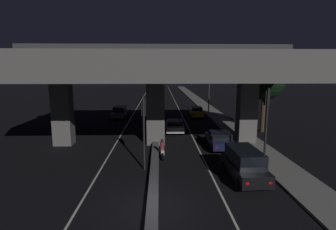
{
  "coord_description": "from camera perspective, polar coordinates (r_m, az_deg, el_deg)",
  "views": [
    {
      "loc": [
        0.36,
        -11.81,
        6.64
      ],
      "look_at": [
        1.32,
        18.0,
        1.47
      ],
      "focal_mm": 28.0,
      "sensor_mm": 36.0,
      "label": 1
    }
  ],
  "objects": [
    {
      "name": "ground_plane",
      "position": [
        13.55,
        -3.33,
        -19.51
      ],
      "size": [
        200.0,
        200.0,
        0.0
      ],
      "primitive_type": "plane",
      "color": "black"
    },
    {
      "name": "lane_line_left_inner",
      "position": [
        47.45,
        -6.68,
        1.73
      ],
      "size": [
        0.12,
        126.0,
        0.0
      ],
      "primitive_type": "cube",
      "color": "beige",
      "rests_on": "ground_plane"
    },
    {
      "name": "lane_line_right_inner",
      "position": [
        47.39,
        2.15,
        1.78
      ],
      "size": [
        0.12,
        126.0,
        0.0
      ],
      "primitive_type": "cube",
      "color": "beige",
      "rests_on": "ground_plane"
    },
    {
      "name": "median_divider",
      "position": [
        47.25,
        -2.27,
        1.98
      ],
      "size": [
        0.55,
        126.0,
        0.37
      ],
      "primitive_type": "cube",
      "color": "#4C4C51",
      "rests_on": "ground_plane"
    },
    {
      "name": "sidewalk_right",
      "position": [
        41.18,
        9.71,
        0.52
      ],
      "size": [
        2.54,
        126.0,
        0.14
      ],
      "primitive_type": "cube",
      "color": "slate",
      "rests_on": "ground_plane"
    },
    {
      "name": "elevated_overpass",
      "position": [
        23.09,
        -2.79,
        9.86
      ],
      "size": [
        23.78,
        13.38,
        8.8
      ],
      "color": "#5B5956",
      "rests_on": "ground_plane"
    },
    {
      "name": "traffic_light_left_of_median",
      "position": [
        17.2,
        -5.27,
        -1.43
      ],
      "size": [
        0.3,
        0.49,
        4.82
      ],
      "color": "black",
      "rests_on": "ground_plane"
    },
    {
      "name": "traffic_light_right_of_median",
      "position": [
        18.49,
        20.62,
        0.1
      ],
      "size": [
        0.3,
        0.49,
        5.47
      ],
      "color": "black",
      "rests_on": "ground_plane"
    },
    {
      "name": "street_lamp",
      "position": [
        40.33,
        8.29,
        6.37
      ],
      "size": [
        2.86,
        0.32,
        7.03
      ],
      "color": "#2D2D30",
      "rests_on": "ground_plane"
    },
    {
      "name": "car_black_lead",
      "position": [
        16.77,
        16.32,
        -10.17
      ],
      "size": [
        2.08,
        4.31,
        1.92
      ],
      "rotation": [
        0.0,
        0.0,
        1.61
      ],
      "color": "black",
      "rests_on": "ground_plane"
    },
    {
      "name": "car_dark_blue_second",
      "position": [
        22.94,
        11.18,
        -5.27
      ],
      "size": [
        2.06,
        4.13,
        1.42
      ],
      "rotation": [
        0.0,
        0.0,
        1.56
      ],
      "color": "#141938",
      "rests_on": "ground_plane"
    },
    {
      "name": "car_white_third",
      "position": [
        28.26,
        1.46,
        -2.31
      ],
      "size": [
        2.04,
        4.22,
        1.32
      ],
      "rotation": [
        0.0,
        0.0,
        1.55
      ],
      "color": "silver",
      "rests_on": "ground_plane"
    },
    {
      "name": "car_taxi_yellow_fourth",
      "position": [
        37.25,
        6.11,
        0.72
      ],
      "size": [
        1.84,
        4.22,
        1.47
      ],
      "rotation": [
        0.0,
        0.0,
        1.57
      ],
      "color": "gold",
      "rests_on": "ground_plane"
    },
    {
      "name": "car_grey_lead_oncoming",
      "position": [
        36.68,
        -10.43,
        0.63
      ],
      "size": [
        1.93,
        4.23,
        1.68
      ],
      "rotation": [
        0.0,
        0.0,
        -1.59
      ],
      "color": "#515459",
      "rests_on": "ground_plane"
    },
    {
      "name": "car_dark_green_second_oncoming",
      "position": [
        49.92,
        -4.24,
        3.08
      ],
      "size": [
        2.11,
        4.35,
        1.54
      ],
      "rotation": [
        0.0,
        0.0,
        -1.56
      ],
      "color": "black",
      "rests_on": "ground_plane"
    },
    {
      "name": "motorcycle_white_filtering_near",
      "position": [
        20.1,
        -1.27,
        -7.59
      ],
      "size": [
        0.34,
        1.95,
        1.47
      ],
      "rotation": [
        0.0,
        0.0,
        1.64
      ],
      "color": "black",
      "rests_on": "ground_plane"
    },
    {
      "name": "motorcycle_blue_filtering_mid",
      "position": [
        26.94,
        -1.33,
        -3.09
      ],
      "size": [
        0.33,
        1.82,
        1.44
      ],
      "rotation": [
        0.0,
        0.0,
        1.6
      ],
      "color": "black",
      "rests_on": "ground_plane"
    },
    {
      "name": "pedestrian_on_sidewalk",
      "position": [
        26.5,
        14.65,
        -2.93
      ],
      "size": [
        0.36,
        0.36,
        1.59
      ],
      "color": "black",
      "rests_on": "sidewalk_right"
    },
    {
      "name": "roadside_tree_kerbside_near",
      "position": [
        29.55,
        20.35,
        6.98
      ],
      "size": [
        4.13,
        4.13,
        7.58
      ],
      "color": "#38281C",
      "rests_on": "ground_plane"
    }
  ]
}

